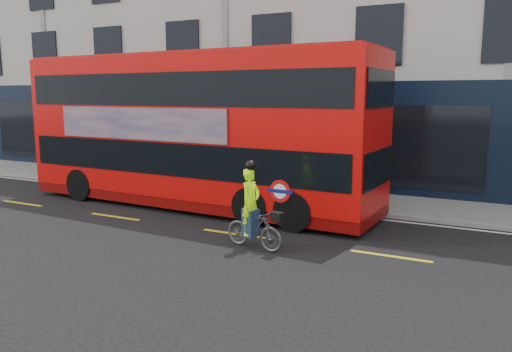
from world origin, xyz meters
The scene contains 8 objects.
ground centered at (0.00, 0.00, 0.00)m, with size 120.00×120.00×0.00m, color black.
pavement centered at (0.00, 6.50, 0.06)m, with size 60.00×3.00×0.12m, color slate.
kerb centered at (0.00, 5.00, 0.07)m, with size 60.00×0.12×0.13m, color gray.
building_terrace centered at (0.00, 12.94, 7.49)m, with size 50.00×10.07×15.00m.
road_edge_line centered at (0.00, 4.70, 0.00)m, with size 58.00×0.10×0.01m, color silver.
lane_dashes centered at (0.00, 1.50, 0.00)m, with size 58.00×0.12×0.01m, color gold, non-canonical shape.
bus centered at (1.32, 3.80, 2.45)m, with size 11.97×3.24×4.78m.
cyclist centered at (5.00, 0.64, 0.70)m, with size 1.61×0.70×2.07m.
Camera 1 is at (10.13, -9.34, 3.56)m, focal length 35.00 mm.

